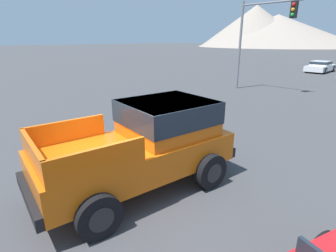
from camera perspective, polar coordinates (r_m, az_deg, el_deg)
The scene contains 4 objects.
ground_plane at distance 6.43m, azimuth -7.01°, elevation -13.25°, with size 320.00×320.00×0.00m, color #424244.
orange_pickup_truck at distance 6.13m, azimuth -4.43°, elevation -3.21°, with size 2.73×4.88×1.98m.
parked_car_white at distance 32.68m, azimuth 30.27°, elevation 11.14°, with size 2.03×4.52×1.15m.
traffic_light_main at distance 18.63m, azimuth 19.69°, elevation 19.37°, with size 3.87×0.38×5.69m.
Camera 1 is at (4.47, -3.16, 3.36)m, focal length 28.00 mm.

